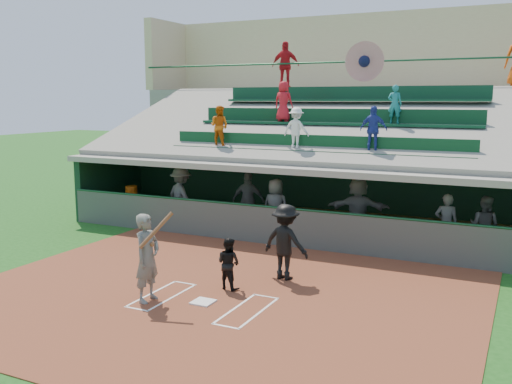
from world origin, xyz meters
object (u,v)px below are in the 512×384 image
at_px(white_table, 133,208).
at_px(water_cooler, 131,192).
at_px(batter_at_plate, 147,257).
at_px(home_plate, 203,302).
at_px(catcher, 229,263).

bearing_deg(white_table, water_cooler, 178.56).
height_order(white_table, water_cooler, water_cooler).
bearing_deg(water_cooler, batter_at_plate, -49.80).
distance_m(batter_at_plate, white_table, 8.49).
relative_size(batter_at_plate, white_table, 2.29).
xyz_separation_m(home_plate, catcher, (0.05, 1.02, 0.57)).
xyz_separation_m(catcher, white_table, (-6.59, 5.08, -0.19)).
xyz_separation_m(home_plate, batter_at_plate, (-1.09, -0.39, 0.92)).
bearing_deg(catcher, white_table, -26.70).
xyz_separation_m(catcher, water_cooler, (-6.63, 5.07, 0.39)).
distance_m(home_plate, batter_at_plate, 1.48).
height_order(batter_at_plate, white_table, batter_at_plate).
bearing_deg(water_cooler, home_plate, -42.84).
bearing_deg(batter_at_plate, water_cooler, 130.20).
distance_m(batter_at_plate, water_cooler, 8.50).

